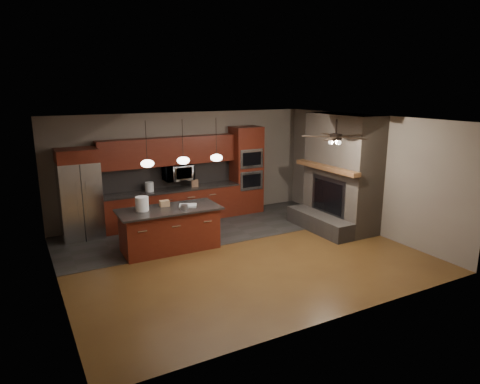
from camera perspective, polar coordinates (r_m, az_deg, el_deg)
ground at (r=9.11m, az=-0.22°, el=-8.23°), size 7.00×7.00×0.00m
ceiling at (r=8.47m, az=-0.24°, el=9.63°), size 7.00×6.00×0.02m
back_wall at (r=11.36m, az=-7.44°, el=3.45°), size 7.00×0.02×2.80m
right_wall at (r=10.75m, az=16.44°, el=2.42°), size 0.02×6.00×2.80m
left_wall at (r=7.72m, az=-23.78°, el=-2.53°), size 0.02×6.00×2.80m
slate_tile_patch at (r=10.63m, az=-4.85°, el=-4.98°), size 7.00×2.40×0.01m
fireplace_column at (r=10.74m, az=13.15°, el=2.05°), size 1.30×2.10×2.80m
back_cabinetry at (r=11.06m, az=-9.17°, el=0.43°), size 3.59×0.64×2.20m
oven_tower at (r=11.83m, az=0.84°, el=2.95°), size 0.80×0.63×2.38m
microwave at (r=11.05m, az=-8.28°, el=2.60°), size 0.73×0.41×0.50m
refrigerator at (r=10.41m, az=-20.57°, el=-0.27°), size 0.89×0.75×2.09m
kitchen_island at (r=9.31m, az=-9.33°, el=-4.87°), size 2.17×1.02×0.92m
white_bucket at (r=9.08m, az=-12.93°, el=-1.54°), size 0.36×0.36×0.30m
paint_can at (r=9.03m, az=-7.45°, el=-2.02°), size 0.21×0.21×0.11m
paint_tray at (r=9.28m, az=-6.96°, el=-1.80°), size 0.44×0.39×0.04m
cardboard_box at (r=9.35m, az=-10.04°, el=-1.49°), size 0.21×0.16×0.13m
counter_bucket at (r=10.82m, az=-11.98°, el=0.69°), size 0.24×0.24×0.24m
counter_box at (r=11.17m, az=-6.03°, el=1.19°), size 0.20×0.18×0.19m
pendant_left at (r=8.59m, az=-12.25°, el=3.76°), size 0.26×0.26×0.92m
pendant_center at (r=8.83m, az=-7.57°, el=4.21°), size 0.26×0.26×0.92m
pendant_right at (r=9.12m, az=-3.16°, el=4.62°), size 0.26×0.26×0.92m
ceiling_fan at (r=8.87m, az=12.67°, el=7.26°), size 1.27×1.33×0.41m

